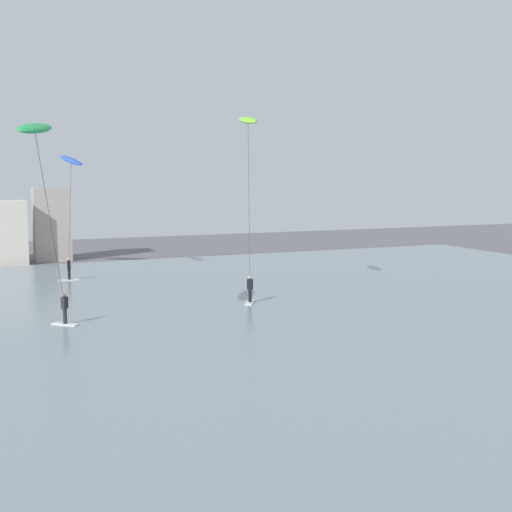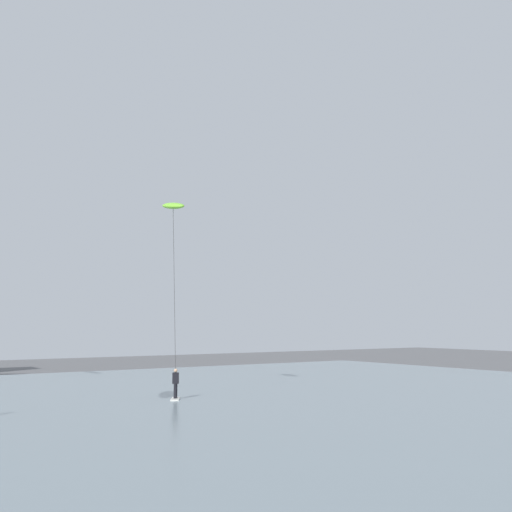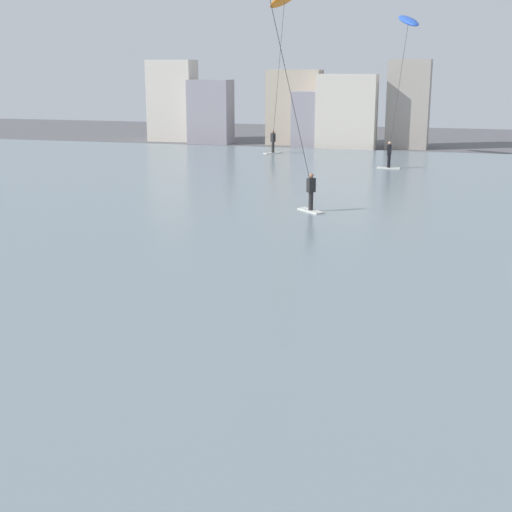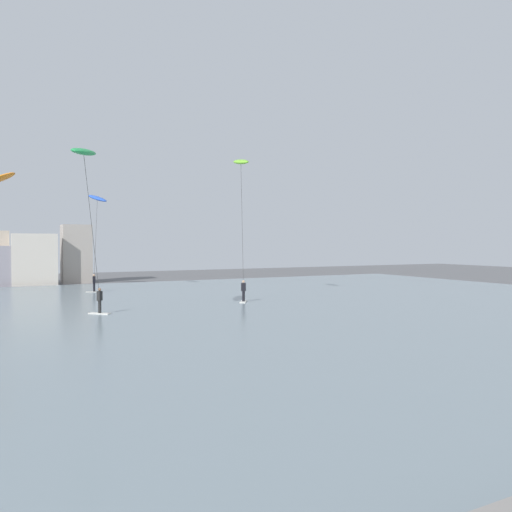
% 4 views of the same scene
% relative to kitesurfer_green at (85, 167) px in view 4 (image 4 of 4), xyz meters
% --- Properties ---
extents(water_bay, '(84.00, 52.00, 0.10)m').
position_rel_kitesurfer_green_xyz_m(water_bay, '(2.92, 1.26, -8.85)').
color(water_bay, gray).
rests_on(water_bay, ground).
extents(kitesurfer_green, '(3.14, 5.47, 10.11)m').
position_rel_kitesurfer_green_xyz_m(kitesurfer_green, '(0.00, 0.00, 0.00)').
color(kitesurfer_green, silver).
rests_on(kitesurfer_green, water_bay).
extents(kitesurfer_blue, '(2.33, 3.49, 9.30)m').
position_rel_kitesurfer_green_xyz_m(kitesurfer_blue, '(3.69, 18.97, -0.95)').
color(kitesurfer_blue, silver).
rests_on(kitesurfer_blue, water_bay).
extents(kitesurfer_lime, '(1.57, 3.55, 11.36)m').
position_rel_kitesurfer_green_xyz_m(kitesurfer_lime, '(12.48, 5.72, 0.64)').
color(kitesurfer_lime, silver).
rests_on(kitesurfer_lime, water_bay).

